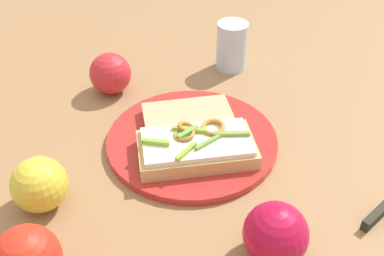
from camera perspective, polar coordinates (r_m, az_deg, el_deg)
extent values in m
plane|color=#966E46|center=(0.78, 0.00, -1.92)|extent=(2.00, 2.00, 0.00)
cylinder|color=#B12B27|center=(0.77, 0.00, -1.55)|extent=(0.28, 0.28, 0.01)
cube|color=tan|center=(0.73, 0.57, -2.67)|extent=(0.20, 0.19, 0.02)
cube|color=#F4E5CA|center=(0.72, 0.58, -1.70)|extent=(0.19, 0.17, 0.01)
torus|color=#BF7E2F|center=(0.73, 2.41, -0.12)|extent=(0.05, 0.05, 0.01)
torus|color=#AC7B34|center=(0.72, -0.97, -0.75)|extent=(0.04, 0.04, 0.01)
torus|color=#BD6F26|center=(0.73, -0.55, 0.07)|extent=(0.03, 0.03, 0.02)
cube|color=#7E9F47|center=(0.72, 4.94, -0.66)|extent=(0.05, 0.04, 0.01)
cube|color=#8AB13C|center=(0.73, -0.26, -0.18)|extent=(0.06, 0.03, 0.01)
cube|color=#6DA343|center=(0.70, 1.96, -1.77)|extent=(0.02, 0.05, 0.01)
cube|color=#81BB36|center=(0.70, -4.52, -1.74)|extent=(0.04, 0.02, 0.01)
cube|color=#6BB13B|center=(0.72, -0.51, -0.57)|extent=(0.02, 0.04, 0.01)
cube|color=#83B430|center=(0.69, -0.72, -2.92)|extent=(0.01, 0.05, 0.01)
cube|color=tan|center=(0.80, -0.52, 1.38)|extent=(0.17, 0.16, 0.02)
sphere|color=#B30F34|center=(0.60, 10.23, -12.70)|extent=(0.10, 0.10, 0.08)
sphere|color=red|center=(0.90, -9.99, 6.61)|extent=(0.11, 0.11, 0.08)
sphere|color=gold|center=(0.68, -18.24, -6.61)|extent=(0.09, 0.09, 0.08)
cylinder|color=silver|center=(0.96, 4.90, 10.00)|extent=(0.06, 0.06, 0.10)
cube|color=#29281C|center=(0.70, 21.57, -10.08)|extent=(0.03, 0.06, 0.02)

